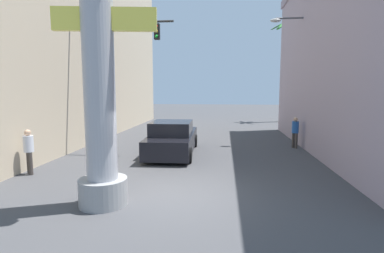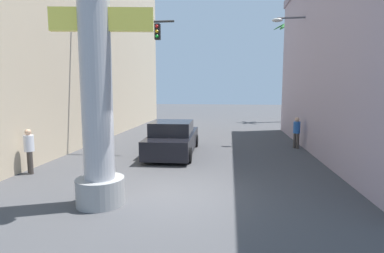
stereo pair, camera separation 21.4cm
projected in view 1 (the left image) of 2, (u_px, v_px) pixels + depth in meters
ground_plane at (202, 139)px, 18.35m from camera, size 85.55×85.55×0.00m
building_left at (50, 25)px, 18.42m from camera, size 7.17×24.62×13.87m
neon_sign_pole at (98, 45)px, 7.36m from camera, size 2.86×1.25×9.25m
street_lamp at (307, 67)px, 15.84m from camera, size 2.46×0.28×6.86m
crossing_sign at (384, 136)px, 8.14m from camera, size 0.47×0.47×2.67m
traffic_light_mast at (99, 61)px, 14.02m from camera, size 5.20×0.32×6.16m
car_lead at (173, 139)px, 13.96m from camera, size 2.18×5.10×1.56m
palm_tree_near_left at (6, 9)px, 10.80m from camera, size 2.66×2.59×9.01m
palm_tree_near_right at (360, 46)px, 11.60m from camera, size 3.10×3.36×7.77m
palm_tree_far_right at (283, 64)px, 27.37m from camera, size 2.55×2.50×9.02m
pedestrian_curb_left at (29, 148)px, 10.54m from camera, size 0.48×0.48×1.61m
pedestrian_mid_right at (295, 130)px, 15.33m from camera, size 0.47×0.47×1.59m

